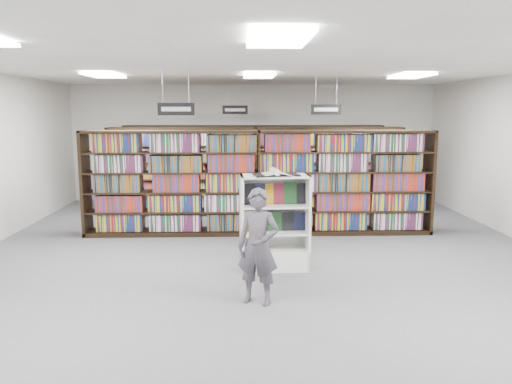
{
  "coord_description": "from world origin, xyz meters",
  "views": [
    {
      "loc": [
        -0.37,
        -7.95,
        2.47
      ],
      "look_at": [
        -0.1,
        0.5,
        1.1
      ],
      "focal_mm": 35.0,
      "sensor_mm": 36.0,
      "label": 1
    }
  ],
  "objects_px": {
    "bookshelf_row_near": "(259,183)",
    "endcap_display": "(274,237)",
    "open_book": "(276,173)",
    "shopper": "(258,247)"
  },
  "relations": [
    {
      "from": "bookshelf_row_near",
      "to": "endcap_display",
      "type": "distance_m",
      "value": 2.35
    },
    {
      "from": "endcap_display",
      "to": "bookshelf_row_near",
      "type": "bearing_deg",
      "value": 90.79
    },
    {
      "from": "bookshelf_row_near",
      "to": "endcap_display",
      "type": "bearing_deg",
      "value": -85.98
    },
    {
      "from": "open_book",
      "to": "endcap_display",
      "type": "bearing_deg",
      "value": 88.41
    },
    {
      "from": "endcap_display",
      "to": "open_book",
      "type": "bearing_deg",
      "value": -85.84
    },
    {
      "from": "endcap_display",
      "to": "shopper",
      "type": "height_order",
      "value": "shopper"
    },
    {
      "from": "bookshelf_row_near",
      "to": "shopper",
      "type": "height_order",
      "value": "bookshelf_row_near"
    },
    {
      "from": "shopper",
      "to": "endcap_display",
      "type": "bearing_deg",
      "value": 98.05
    },
    {
      "from": "shopper",
      "to": "bookshelf_row_near",
      "type": "bearing_deg",
      "value": 107.59
    },
    {
      "from": "endcap_display",
      "to": "open_book",
      "type": "height_order",
      "value": "open_book"
    }
  ]
}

